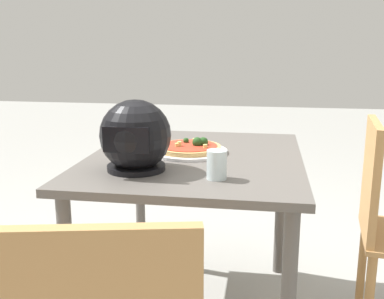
{
  "coord_description": "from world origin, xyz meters",
  "views": [
    {
      "loc": [
        -0.28,
        1.82,
        1.2
      ],
      "look_at": [
        0.02,
        -0.02,
        0.76
      ],
      "focal_mm": 42.88,
      "sensor_mm": 36.0,
      "label": 1
    }
  ],
  "objects_px": {
    "motorcycle_helmet": "(135,137)",
    "drinking_glass": "(217,165)",
    "dining_table": "(195,177)",
    "pizza": "(190,147)"
  },
  "relations": [
    {
      "from": "motorcycle_helmet",
      "to": "drinking_glass",
      "type": "distance_m",
      "value": 0.32
    },
    {
      "from": "dining_table",
      "to": "motorcycle_helmet",
      "type": "bearing_deg",
      "value": 54.24
    },
    {
      "from": "dining_table",
      "to": "pizza",
      "type": "height_order",
      "value": "pizza"
    },
    {
      "from": "dining_table",
      "to": "motorcycle_helmet",
      "type": "distance_m",
      "value": 0.38
    },
    {
      "from": "dining_table",
      "to": "motorcycle_helmet",
      "type": "xyz_separation_m",
      "value": [
        0.18,
        0.25,
        0.21
      ]
    },
    {
      "from": "dining_table",
      "to": "drinking_glass",
      "type": "height_order",
      "value": "drinking_glass"
    },
    {
      "from": "dining_table",
      "to": "pizza",
      "type": "relative_size",
      "value": 3.83
    },
    {
      "from": "dining_table",
      "to": "pizza",
      "type": "bearing_deg",
      "value": -57.27
    },
    {
      "from": "motorcycle_helmet",
      "to": "drinking_glass",
      "type": "relative_size",
      "value": 2.57
    },
    {
      "from": "dining_table",
      "to": "pizza",
      "type": "distance_m",
      "value": 0.13
    }
  ]
}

